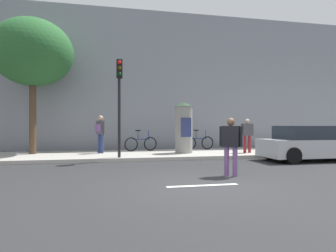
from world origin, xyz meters
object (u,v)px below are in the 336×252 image
parked_car_silver (312,144)px  poster_column (184,127)px  pedestrian_in_light_jacket (231,141)px  bicycle_leaning (199,142)px  street_tree (33,53)px  traffic_light (119,92)px  pedestrian_in_red_top (100,131)px  pedestrian_near_pole (247,133)px  bicycle_upright (141,143)px

parked_car_silver → poster_column: bearing=148.8°
pedestrian_in_light_jacket → parked_car_silver: bearing=29.8°
pedestrian_in_light_jacket → bicycle_leaning: size_ratio=0.95×
street_tree → bicycle_leaning: (8.29, 0.76, -4.30)m
traffic_light → pedestrian_in_red_top: (-0.82, 2.14, -1.64)m
pedestrian_in_light_jacket → pedestrian_near_pole: pedestrian_near_pole is taller
parked_car_silver → pedestrian_in_light_jacket: bearing=-150.2°
pedestrian_in_red_top → pedestrian_near_pole: bearing=-9.8°
pedestrian_in_red_top → parked_car_silver: 9.40m
pedestrian_in_red_top → bicycle_leaning: (5.23, 1.03, -0.68)m
poster_column → pedestrian_in_red_top: 4.00m
traffic_light → pedestrian_near_pole: bearing=8.7°
poster_column → traffic_light: bearing=-154.3°
traffic_light → bicycle_upright: 3.91m
street_tree → bicycle_leaning: 9.37m
pedestrian_near_pole → bicycle_leaning: pedestrian_near_pole is taller
pedestrian_near_pole → bicycle_upright: (-4.94, 1.97, -0.58)m
poster_column → bicycle_upright: (-1.92, 1.41, -0.85)m
pedestrian_near_pole → bicycle_leaning: size_ratio=0.93×
bicycle_leaning → traffic_light: bearing=-144.3°
pedestrian_near_pole → bicycle_upright: bearing=158.3°
bicycle_leaning → bicycle_upright: same height
street_tree → pedestrian_in_red_top: size_ratio=3.48×
street_tree → pedestrian_in_light_jacket: bearing=-43.6°
poster_column → pedestrian_in_red_top: poster_column is taller
pedestrian_in_light_jacket → bicycle_upright: size_ratio=0.97×
poster_column → bicycle_leaning: (1.29, 1.67, -0.85)m
bicycle_upright → poster_column: bearing=-36.4°
bicycle_leaning → pedestrian_in_red_top: bearing=-168.9°
bicycle_upright → traffic_light: bearing=-112.5°
parked_car_silver → bicycle_leaning: bearing=127.3°
pedestrian_in_red_top → parked_car_silver: (8.70, -3.53, -0.52)m
street_tree → pedestrian_in_red_top: 4.74m
pedestrian_in_red_top → bicycle_upright: pedestrian_in_red_top is taller
street_tree → bicycle_upright: street_tree is taller
traffic_light → street_tree: (-3.88, 2.42, 1.98)m
street_tree → pedestrian_near_pole: bearing=-8.3°
poster_column → pedestrian_near_pole: poster_column is taller
bicycle_leaning → parked_car_silver: 5.73m
traffic_light → pedestrian_in_red_top: traffic_light is taller
pedestrian_in_light_jacket → pedestrian_in_red_top: size_ratio=0.94×
street_tree → bicycle_leaning: street_tree is taller
pedestrian_in_red_top → traffic_light: bearing=-69.1°
traffic_light → parked_car_silver: bearing=-9.9°
traffic_light → pedestrian_in_light_jacket: (3.03, -4.16, -1.84)m
pedestrian_in_light_jacket → bicycle_leaning: pedestrian_in_light_jacket is taller
street_tree → pedestrian_near_pole: size_ratio=3.83×
pedestrian_in_red_top → bicycle_upright: 2.27m
pedestrian_in_red_top → bicycle_leaning: size_ratio=1.02×
pedestrian_in_light_jacket → bicycle_leaning: (1.37, 7.33, -0.48)m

